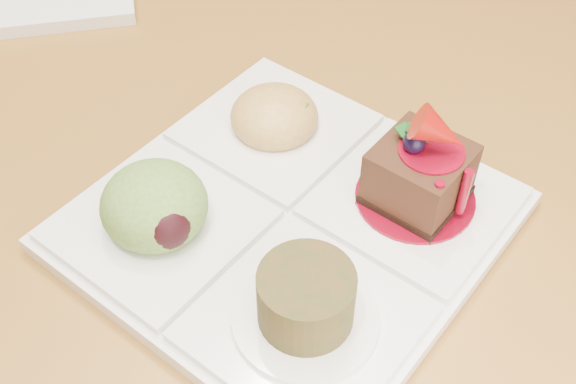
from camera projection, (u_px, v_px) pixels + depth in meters
dining_table at (66, 102)px, 0.67m from camera, size 1.00×1.80×0.75m
sampler_plate at (282, 208)px, 0.47m from camera, size 0.32×0.32×0.10m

